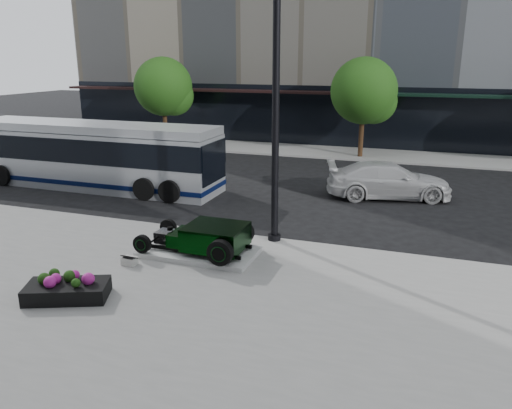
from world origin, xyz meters
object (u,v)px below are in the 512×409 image
(lamppost, at_px, (275,134))
(white_sedan, at_px, (389,180))
(hot_rod, at_px, (209,237))
(flower_planter, at_px, (67,290))
(transit_bus, at_px, (93,155))

(lamppost, xyz_separation_m, white_sedan, (2.95, 6.83, -2.79))
(hot_rod, height_order, lamppost, lamppost)
(flower_planter, xyz_separation_m, white_sedan, (6.49, 12.38, 0.40))
(transit_bus, bearing_deg, flower_planter, -56.78)
(flower_planter, distance_m, white_sedan, 13.99)
(lamppost, height_order, white_sedan, lamppost)
(hot_rod, bearing_deg, white_sedan, 63.47)
(hot_rod, bearing_deg, flower_planter, -120.36)
(hot_rod, distance_m, flower_planter, 4.23)
(lamppost, xyz_separation_m, flower_planter, (-3.55, -5.55, -3.20))
(lamppost, distance_m, flower_planter, 7.32)
(hot_rod, xyz_separation_m, flower_planter, (-2.13, -3.64, -0.35))
(transit_bus, distance_m, white_sedan, 13.23)
(flower_planter, bearing_deg, white_sedan, 62.32)
(hot_rod, distance_m, lamppost, 3.71)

